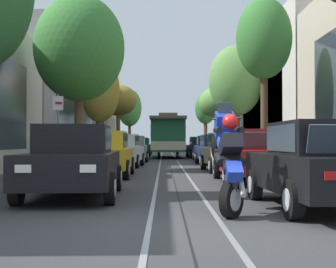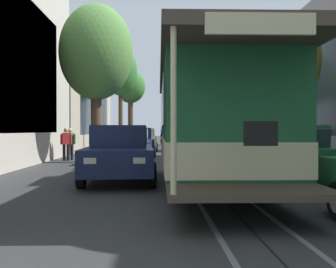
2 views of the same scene
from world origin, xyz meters
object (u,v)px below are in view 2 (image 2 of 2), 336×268
at_px(parked_car_red_second_right, 145,138).
at_px(parked_car_beige_mid_right, 143,139).
at_px(street_tree_kerb_right_mid, 96,53).
at_px(parked_car_yellow_second_left, 204,138).
at_px(street_sign_post, 223,126).
at_px(cable_car_trolley, 210,122).
at_px(parked_car_black_near_left, 195,137).
at_px(street_tree_kerb_right_near, 131,88).
at_px(parked_car_grey_fourth_left, 237,145).
at_px(parked_car_navy_fourth_right, 138,142).
at_px(motorcycle_with_rider, 163,135).
at_px(pedestrian_crossing_far, 66,142).
at_px(street_tree_kerb_left_mid, 291,61).
at_px(pedestrian_on_left_pavement, 70,142).
at_px(pedestrian_on_right_pavement, 323,145).
at_px(street_tree_kerb_left_second, 231,78).
at_px(parked_car_navy_sixth_right, 120,153).
at_px(parked_car_black_near_right, 145,137).
at_px(parked_car_green_fifth_left, 288,152).
at_px(parked_car_white_mid_left, 217,141).
at_px(parked_car_navy_fifth_right, 129,145).
at_px(street_tree_kerb_left_near, 217,98).
at_px(street_tree_kerb_right_second, 121,72).

bearing_deg(parked_car_red_second_right, parked_car_beige_mid_right, 89.66).
distance_m(parked_car_beige_mid_right, street_tree_kerb_right_mid, 10.76).
height_order(parked_car_yellow_second_left, street_sign_post, street_sign_post).
bearing_deg(parked_car_beige_mid_right, cable_car_trolley, 97.74).
xyz_separation_m(parked_car_black_near_left, street_tree_kerb_right_near, (6.18, -0.52, 4.72)).
height_order(parked_car_grey_fourth_left, parked_car_navy_fourth_right, same).
bearing_deg(motorcycle_with_rider, pedestrian_crossing_far, 76.41).
height_order(street_tree_kerb_left_mid, motorcycle_with_rider, street_tree_kerb_left_mid).
xyz_separation_m(pedestrian_on_left_pavement, pedestrian_on_right_pavement, (-10.63, 4.15, 0.01)).
xyz_separation_m(parked_car_grey_fourth_left, motorcycle_with_rider, (3.02, -21.70, 0.19)).
distance_m(street_tree_kerb_left_second, cable_car_trolley, 17.56).
height_order(parked_car_navy_fourth_right, parked_car_navy_sixth_right, same).
relative_size(parked_car_black_near_left, motorcycle_with_rider, 2.33).
distance_m(motorcycle_with_rider, pedestrian_on_right_pavement, 24.96).
height_order(cable_car_trolley, street_sign_post, cable_car_trolley).
bearing_deg(pedestrian_crossing_far, parked_car_black_near_right, -99.16).
distance_m(parked_car_grey_fourth_left, parked_car_green_fifth_left, 5.86).
distance_m(parked_car_white_mid_left, cable_car_trolley, 13.85).
relative_size(parked_car_beige_mid_right, pedestrian_crossing_far, 2.82).
distance_m(parked_car_red_second_right, parked_car_beige_mid_right, 5.17).
distance_m(parked_car_navy_fifth_right, street_tree_kerb_left_near, 21.18).
xyz_separation_m(parked_car_red_second_right, street_tree_kerb_right_mid, (1.78, 14.96, 4.11)).
bearing_deg(parked_car_black_near_right, parked_car_beige_mid_right, 90.90).
height_order(street_tree_kerb_right_second, cable_car_trolley, street_tree_kerb_right_second).
xyz_separation_m(parked_car_grey_fourth_left, parked_car_navy_fifth_right, (4.82, 0.72, 0.00)).
height_order(parked_car_white_mid_left, street_tree_kerb_right_second, street_tree_kerb_right_second).
bearing_deg(street_tree_kerb_left_second, pedestrian_crossing_far, 40.82).
relative_size(street_tree_kerb_right_second, pedestrian_on_left_pavement, 4.69).
bearing_deg(street_sign_post, street_tree_kerb_left_near, -93.92).
relative_size(parked_car_yellow_second_left, pedestrian_crossing_far, 2.79).
height_order(parked_car_grey_fourth_left, pedestrian_on_left_pavement, parked_car_grey_fourth_left).
distance_m(street_tree_kerb_right_mid, pedestrian_on_left_pavement, 4.52).
xyz_separation_m(parked_car_yellow_second_left, pedestrian_on_left_pavement, (8.00, 11.35, 0.07)).
distance_m(parked_car_black_near_left, parked_car_beige_mid_right, 10.25).
xyz_separation_m(street_tree_kerb_left_second, street_tree_kerb_left_mid, (-0.52, 10.41, -0.71)).
height_order(cable_car_trolley, pedestrian_on_right_pavement, cable_car_trolley).
xyz_separation_m(parked_car_navy_fourth_right, street_tree_kerb_right_mid, (1.66, 4.09, 4.11)).
xyz_separation_m(parked_car_white_mid_left, street_tree_kerb_left_mid, (-2.02, 7.26, 3.61)).
bearing_deg(street_tree_kerb_right_mid, parked_car_navy_fifth_right, 149.40).
height_order(cable_car_trolley, pedestrian_crossing_far, cable_car_trolley).
bearing_deg(parked_car_green_fifth_left, parked_car_white_mid_left, -89.33).
bearing_deg(parked_car_black_near_right, cable_car_trolley, 95.10).
height_order(parked_car_navy_fourth_right, parked_car_navy_fifth_right, same).
xyz_separation_m(parked_car_grey_fourth_left, street_tree_kerb_right_mid, (6.37, -0.19, 4.11)).
bearing_deg(parked_car_red_second_right, pedestrian_on_right_pavement, 112.53).
xyz_separation_m(street_tree_kerb_right_second, street_tree_kerb_right_mid, (0.20, 9.36, -0.59)).
height_order(parked_car_grey_fourth_left, parked_car_green_fifth_left, same).
bearing_deg(street_tree_kerb_right_second, parked_car_beige_mid_right, -164.73).
distance_m(parked_car_beige_mid_right, street_tree_kerb_right_near, 10.86).
distance_m(parked_car_grey_fourth_left, pedestrian_crossing_far, 8.06).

